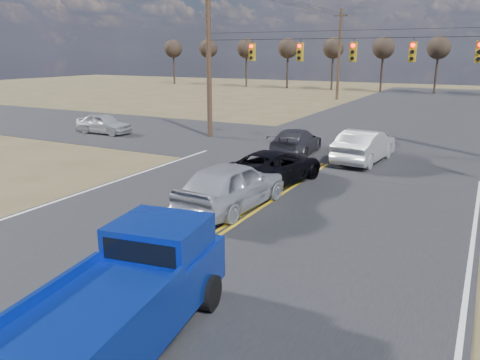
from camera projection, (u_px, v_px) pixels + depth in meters
The scene contains 12 objects.
ground at pixel (135, 288), 10.83m from camera, with size 160.00×160.00×0.00m, color brown.
road_main at pixel (294, 184), 19.35m from camera, with size 14.00×120.00×0.02m, color #28282B.
road_cross at pixel (347, 150), 26.16m from camera, with size 120.00×12.00×0.02m, color #28282B.
signal_gantry at pixel (361, 57), 24.42m from camera, with size 19.60×4.83×10.00m.
utility_poles at pixel (348, 53), 23.93m from camera, with size 19.60×58.32×10.00m.
treeline at pixel (388, 46), 32.30m from camera, with size 87.00×117.80×7.40m.
pickup_truck at pixel (130, 296), 8.55m from camera, with size 2.79×5.56×2.00m.
silver_suv at pixel (232, 185), 16.14m from camera, with size 2.01×4.99×1.70m, color #B3B4BB.
black_suv at pixel (275, 167), 19.42m from camera, with size 2.29×4.97×1.38m, color black.
white_car_queue at pixel (365, 146), 23.14m from camera, with size 1.70×4.89×1.61m, color #BBBBBB.
dgrey_car_queue at pixel (296, 142), 24.82m from camera, with size 1.94×4.77×1.38m, color #3A3A3F.
cross_car_west at pixel (104, 124), 31.26m from camera, with size 3.93×1.58×1.34m, color silver.
Camera 1 is at (6.74, -7.50, 5.27)m, focal length 35.00 mm.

